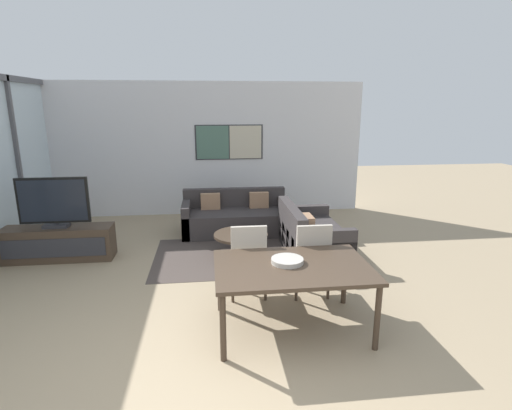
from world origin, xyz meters
name	(u,v)px	position (x,y,z in m)	size (l,w,h in m)	color
ground_plane	(190,401)	(0.00, 0.00, 0.00)	(24.00, 24.00, 0.00)	#9E896B
wall_back	(199,149)	(0.02, 5.80, 1.40)	(7.06, 0.09, 2.80)	silver
area_rug	(241,255)	(0.68, 3.15, 0.00)	(2.72, 1.80, 0.01)	#473D38
tv_console	(59,243)	(-2.12, 3.33, 0.26)	(1.62, 0.44, 0.52)	#423326
television	(54,203)	(-2.12, 3.33, 0.90)	(1.03, 0.20, 0.77)	#2D2D33
sofa_main	(235,218)	(0.68, 4.41, 0.27)	(1.95, 0.89, 0.77)	#383333
sofa_side	(309,237)	(1.77, 3.17, 0.27)	(0.89, 1.54, 0.77)	#383333
coffee_table	(241,239)	(0.68, 3.15, 0.28)	(0.85, 0.85, 0.36)	#423326
dining_table	(292,271)	(1.04, 0.98, 0.66)	(1.61, 1.07, 0.73)	#423326
dining_chair_left	(248,256)	(0.65, 1.75, 0.54)	(0.46, 0.46, 0.96)	#B2A899
dining_chair_centre	(311,255)	(1.43, 1.69, 0.54)	(0.46, 0.46, 0.96)	#B2A899
fruit_bowl	(287,260)	(1.00, 1.04, 0.76)	(0.34, 0.34, 0.05)	#B7B2A8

